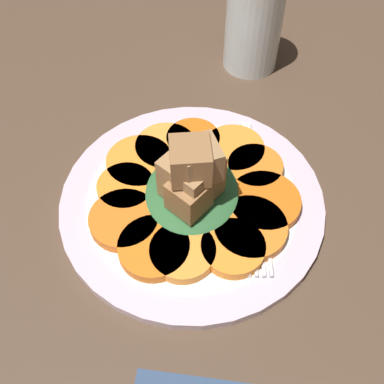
{
  "coord_description": "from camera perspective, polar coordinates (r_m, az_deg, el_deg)",
  "views": [
    {
      "loc": [
        -28.06,
        -3.66,
        42.08
      ],
      "look_at": [
        0.0,
        0.0,
        4.1
      ],
      "focal_mm": 45.0,
      "sensor_mm": 36.0,
      "label": 1
    }
  ],
  "objects": [
    {
      "name": "carrot_slice_0",
      "position": [
        0.51,
        -6.2,
        3.46
      ],
      "size": [
        6.98,
        6.98,
        1.12
      ],
      "primitive_type": "cylinder",
      "color": "orange",
      "rests_on": "plate"
    },
    {
      "name": "carrot_slice_4",
      "position": [
        0.44,
        -0.95,
        -7.13
      ],
      "size": [
        6.11,
        6.11,
        1.12
      ],
      "primitive_type": "cylinder",
      "color": "orange",
      "rests_on": "plate"
    },
    {
      "name": "carrot_slice_6",
      "position": [
        0.46,
        6.91,
        -4.3
      ],
      "size": [
        6.99,
        6.99,
        1.12
      ],
      "primitive_type": "cylinder",
      "color": "orange",
      "rests_on": "plate"
    },
    {
      "name": "fork",
      "position": [
        0.49,
        7.16,
        -0.34
      ],
      "size": [
        19.15,
        4.25,
        0.4
      ],
      "rotation": [
        0.0,
        0.0,
        0.13
      ],
      "color": "silver",
      "rests_on": "plate"
    },
    {
      "name": "carrot_slice_11",
      "position": [
        0.52,
        -3.11,
        5.24
      ],
      "size": [
        6.53,
        6.53,
        1.12
      ],
      "primitive_type": "cylinder",
      "color": "orange",
      "rests_on": "plate"
    },
    {
      "name": "carrot_slice_7",
      "position": [
        0.48,
        8.54,
        -1.23
      ],
      "size": [
        7.13,
        7.13,
        1.12
      ],
      "primitive_type": "cylinder",
      "color": "#D76115",
      "rests_on": "plate"
    },
    {
      "name": "table_slab",
      "position": [
        0.5,
        0.0,
        -2.13
      ],
      "size": [
        120.0,
        120.0,
        2.0
      ],
      "primitive_type": "cube",
      "color": "#4C3828",
      "rests_on": "ground"
    },
    {
      "name": "carrot_slice_2",
      "position": [
        0.46,
        -8.07,
        -3.3
      ],
      "size": [
        6.71,
        6.71,
        1.12
      ],
      "primitive_type": "cylinder",
      "color": "orange",
      "rests_on": "plate"
    },
    {
      "name": "carrot_slice_8",
      "position": [
        0.5,
        7.48,
        2.89
      ],
      "size": [
        5.73,
        5.73,
        1.12
      ],
      "primitive_type": "cylinder",
      "color": "orange",
      "rests_on": "plate"
    },
    {
      "name": "carrot_slice_5",
      "position": [
        0.45,
        4.88,
        -6.64
      ],
      "size": [
        5.97,
        5.97,
        1.12
      ],
      "primitive_type": "cylinder",
      "color": "orange",
      "rests_on": "plate"
    },
    {
      "name": "center_pile",
      "position": [
        0.45,
        0.07,
        1.1
      ],
      "size": [
        10.63,
        9.57,
        8.84
      ],
      "color": "#2D6033",
      "rests_on": "plate"
    },
    {
      "name": "water_glass",
      "position": [
        0.62,
        7.29,
        18.98
      ],
      "size": [
        6.86,
        6.86,
        11.07
      ],
      "color": "silver",
      "rests_on": "table_slab"
    },
    {
      "name": "carrot_slice_1",
      "position": [
        0.49,
        -7.86,
        0.43
      ],
      "size": [
        5.78,
        5.78,
        1.12
      ],
      "primitive_type": "cylinder",
      "color": "orange",
      "rests_on": "plate"
    },
    {
      "name": "carrot_slice_9",
      "position": [
        0.52,
        4.96,
        4.99
      ],
      "size": [
        6.53,
        6.53,
        1.12
      ],
      "primitive_type": "cylinder",
      "color": "orange",
      "rests_on": "plate"
    },
    {
      "name": "carrot_slice_3",
      "position": [
        0.45,
        -4.54,
        -6.61
      ],
      "size": [
        6.66,
        6.66,
        1.12
      ],
      "primitive_type": "cylinder",
      "color": "orange",
      "rests_on": "plate"
    },
    {
      "name": "carrot_slice_10",
      "position": [
        0.52,
        0.13,
        6.15
      ],
      "size": [
        5.79,
        5.79,
        1.12
      ],
      "primitive_type": "cylinder",
      "color": "#D66014",
      "rests_on": "plate"
    },
    {
      "name": "plate",
      "position": [
        0.49,
        0.0,
        -1.11
      ],
      "size": [
        26.53,
        26.53,
        1.05
      ],
      "color": "silver",
      "rests_on": "table_slab"
    }
  ]
}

